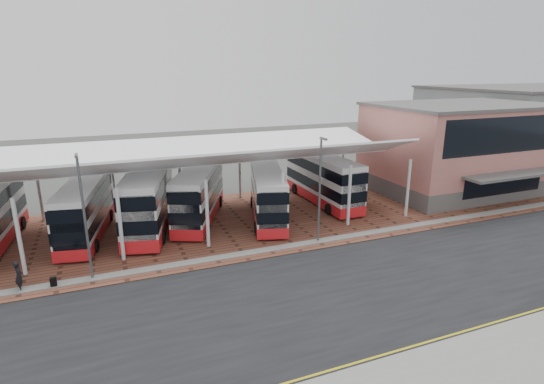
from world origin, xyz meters
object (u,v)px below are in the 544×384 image
object	(u,v)px
bus_4	(267,195)
terminal	(460,147)
bus_2	(149,199)
bus_3	(199,194)
bus_1	(85,210)
pedestrian	(19,276)
bus_5	(323,179)

from	to	relation	value
bus_4	terminal	bearing A→B (deg)	20.26
bus_2	bus_3	world-z (taller)	bus_2
bus_1	pedestrian	size ratio (longest dim) A/B	5.87
bus_4	bus_5	size ratio (longest dim) A/B	0.96
terminal	pedestrian	size ratio (longest dim) A/B	10.00
bus_5	terminal	bearing A→B (deg)	-3.81
bus_4	bus_5	distance (m)	7.20
bus_3	bus_5	xyz separation A→B (m)	(12.31, 0.35, 0.06)
terminal	bus_3	world-z (taller)	terminal
terminal	pedestrian	bearing A→B (deg)	-169.52
bus_5	pedestrian	distance (m)	26.50
terminal	bus_1	xyz separation A→B (m)	(-37.32, 0.11, -2.44)
pedestrian	bus_3	bearing A→B (deg)	-78.82
bus_4	bus_5	xyz separation A→B (m)	(6.77, 2.45, 0.15)
terminal	bus_4	world-z (taller)	terminal
bus_3	bus_2	bearing A→B (deg)	-151.66
terminal	bus_5	world-z (taller)	terminal
bus_5	pedestrian	size ratio (longest dim) A/B	6.16
bus_2	pedestrian	xyz separation A→B (m)	(-8.49, -7.92, -1.54)
bus_3	pedestrian	world-z (taller)	bus_3
terminal	bus_3	xyz separation A→B (m)	(-28.25, 0.71, -2.34)
bus_1	bus_3	bearing A→B (deg)	14.36
bus_2	bus_4	distance (m)	9.91
bus_1	bus_5	distance (m)	21.39
terminal	bus_3	size ratio (longest dim) A/B	1.65
bus_1	pedestrian	distance (m)	8.59
bus_2	bus_4	size ratio (longest dim) A/B	1.13
bus_1	bus_5	world-z (taller)	bus_5
bus_3	bus_5	bearing A→B (deg)	25.09
bus_4	bus_5	world-z (taller)	bus_5
bus_1	bus_2	size ratio (longest dim) A/B	0.88
bus_1	pedestrian	world-z (taller)	bus_1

